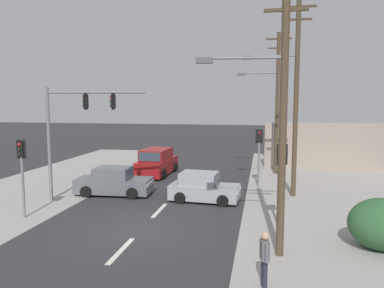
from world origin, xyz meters
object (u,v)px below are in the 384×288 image
(pedestal_signal_left_kerb, at_px, (22,165))
(pedestal_signal_far_median, at_px, (259,148))
(traffic_signal_mast, at_px, (72,123))
(hatchback_oncoming_mid, at_px, (203,188))
(pedestal_signal_right_kerb, at_px, (282,172))
(pedestrian_at_kerb, at_px, (265,257))
(utility_pole_midground_right, at_px, (294,93))
(suv_crossing_left, at_px, (157,163))
(utility_pole_foreground_right, at_px, (279,110))
(utility_pole_background_right, at_px, (275,99))
(sedan_oncoming_near, at_px, (114,182))

(pedestal_signal_left_kerb, bearing_deg, pedestal_signal_far_median, 38.57)
(traffic_signal_mast, distance_m, hatchback_oncoming_mid, 7.67)
(pedestal_signal_right_kerb, bearing_deg, pedestrian_at_kerb, -97.59)
(utility_pole_midground_right, relative_size, pedestrian_at_kerb, 6.54)
(utility_pole_midground_right, bearing_deg, pedestal_signal_right_kerb, -98.02)
(utility_pole_midground_right, bearing_deg, traffic_signal_mast, -164.95)
(utility_pole_midground_right, distance_m, pedestal_signal_left_kerb, 14.06)
(pedestal_signal_right_kerb, xyz_separation_m, suv_crossing_left, (-8.21, 10.35, -1.53))
(utility_pole_foreground_right, bearing_deg, pedestrian_at_kerb, -99.23)
(utility_pole_background_right, relative_size, pedestal_signal_left_kerb, 2.83)
(pedestal_signal_left_kerb, bearing_deg, pedestal_signal_right_kerb, 2.31)
(utility_pole_midground_right, distance_m, pedestal_signal_right_kerb, 6.75)
(utility_pole_background_right, distance_m, pedestrian_at_kerb, 17.89)
(utility_pole_midground_right, distance_m, hatchback_oncoming_mid, 7.09)
(pedestal_signal_left_kerb, bearing_deg, suv_crossing_left, 73.97)
(utility_pole_foreground_right, relative_size, pedestrian_at_kerb, 5.67)
(utility_pole_foreground_right, height_order, pedestal_signal_right_kerb, utility_pole_foreground_right)
(utility_pole_foreground_right, distance_m, pedestal_signal_far_median, 10.69)
(utility_pole_background_right, relative_size, pedestrian_at_kerb, 6.18)
(hatchback_oncoming_mid, bearing_deg, suv_crossing_left, 124.29)
(pedestal_signal_right_kerb, bearing_deg, utility_pole_midground_right, 81.98)
(pedestal_signal_right_kerb, distance_m, hatchback_oncoming_mid, 5.74)
(utility_pole_foreground_right, relative_size, utility_pole_midground_right, 0.87)
(utility_pole_midground_right, xyz_separation_m, utility_pole_background_right, (-0.77, 6.53, -0.30))
(suv_crossing_left, bearing_deg, utility_pole_foreground_right, -58.48)
(pedestal_signal_far_median, xyz_separation_m, sedan_oncoming_near, (-8.01, -3.42, -1.71))
(utility_pole_midground_right, bearing_deg, pedestal_signal_far_median, 133.21)
(traffic_signal_mast, height_order, pedestal_signal_far_median, traffic_signal_mast)
(traffic_signal_mast, height_order, pedestrian_at_kerb, traffic_signal_mast)
(suv_crossing_left, bearing_deg, pedestal_signal_right_kerb, -51.58)
(suv_crossing_left, relative_size, pedestrian_at_kerb, 2.83)
(pedestal_signal_right_kerb, xyz_separation_m, hatchback_oncoming_mid, (-3.82, 3.92, -1.71))
(pedestal_signal_far_median, bearing_deg, pedestal_signal_left_kerb, -141.43)
(pedestal_signal_right_kerb, bearing_deg, sedan_oncoming_near, 154.21)
(hatchback_oncoming_mid, bearing_deg, utility_pole_foreground_right, -61.38)
(pedestal_signal_right_kerb, bearing_deg, hatchback_oncoming_mid, 134.29)
(pedestal_signal_left_kerb, bearing_deg, utility_pole_foreground_right, -10.91)
(pedestal_signal_right_kerb, xyz_separation_m, pedestrian_at_kerb, (-0.66, -4.93, -1.49))
(traffic_signal_mast, bearing_deg, suv_crossing_left, 72.62)
(suv_crossing_left, bearing_deg, pedestal_signal_left_kerb, -106.03)
(utility_pole_foreground_right, bearing_deg, utility_pole_midground_right, 82.57)
(traffic_signal_mast, distance_m, pedestal_signal_left_kerb, 3.74)
(utility_pole_midground_right, bearing_deg, suv_crossing_left, 153.48)
(hatchback_oncoming_mid, bearing_deg, pedestal_signal_right_kerb, -45.71)
(utility_pole_background_right, relative_size, hatchback_oncoming_mid, 2.70)
(pedestal_signal_far_median, height_order, sedan_oncoming_near, pedestal_signal_far_median)
(utility_pole_background_right, xyz_separation_m, pedestal_signal_far_median, (-1.04, -4.60, -2.99))
(utility_pole_midground_right, relative_size, suv_crossing_left, 2.31)
(pedestal_signal_far_median, bearing_deg, utility_pole_midground_right, -46.79)
(pedestal_signal_left_kerb, bearing_deg, sedan_oncoming_near, 64.32)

